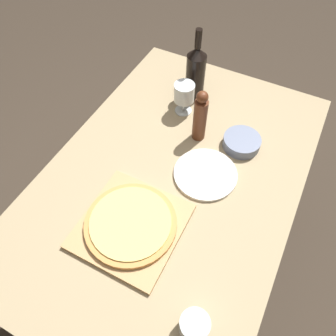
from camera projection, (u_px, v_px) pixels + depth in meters
name	position (u px, v px, depth m)	size (l,w,h in m)	color
ground_plane	(171.00, 252.00, 1.89)	(12.00, 12.00, 0.00)	#382D23
dining_table	(172.00, 189.00, 1.34)	(0.93, 1.41, 0.78)	#9E8966
cutting_board	(131.00, 226.00, 1.13)	(0.34, 0.35, 0.02)	tan
pizza	(131.00, 223.00, 1.11)	(0.32, 0.32, 0.02)	#C68947
wine_bottle	(196.00, 72.00, 1.43)	(0.09, 0.09, 0.33)	black
pepper_mill	(200.00, 117.00, 1.29)	(0.05, 0.05, 0.24)	#5B2D19
wine_glass	(184.00, 93.00, 1.39)	(0.09, 0.09, 0.15)	silver
small_bowl	(242.00, 142.00, 1.33)	(0.15, 0.15, 0.04)	slate
drinking_tumbler	(194.00, 326.00, 0.91)	(0.09, 0.09, 0.08)	silver
dinner_plate	(205.00, 174.00, 1.26)	(0.24, 0.24, 0.01)	silver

